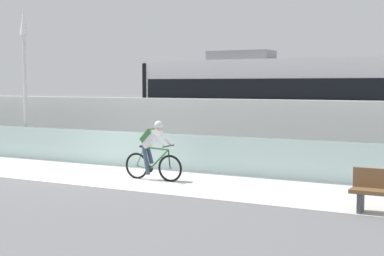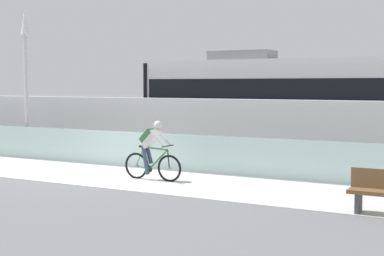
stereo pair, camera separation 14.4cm
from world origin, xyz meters
TOP-DOWN VIEW (x-y plane):
  - ground_plane at (0.00, 0.00)m, footprint 200.00×200.00m
  - bike_path_deck at (0.00, 0.00)m, footprint 32.00×3.20m
  - glass_parapet at (0.00, 1.85)m, footprint 32.00×0.05m
  - concrete_barrier_wall at (0.00, 3.65)m, footprint 32.00×0.36m
  - tram_rail_near at (0.00, 6.13)m, footprint 32.00×0.08m
  - tram_rail_far at (0.00, 7.57)m, footprint 32.00×0.08m
  - tram at (3.64, 6.85)m, footprint 11.06×2.54m
  - cyclist_on_bike at (2.07, -0.00)m, footprint 1.77×0.58m
  - lamp_post_antenna at (-4.57, 2.15)m, footprint 0.28×0.28m

SIDE VIEW (x-z plane):
  - ground_plane at x=0.00m, z-range 0.00..0.00m
  - tram_rail_near at x=0.00m, z-range 0.00..0.01m
  - tram_rail_far at x=0.00m, z-range 0.00..0.01m
  - bike_path_deck at x=0.00m, z-range 0.00..0.01m
  - glass_parapet at x=0.00m, z-range 0.00..1.09m
  - cyclist_on_bike at x=2.07m, z-range -0.01..1.60m
  - concrete_barrier_wall at x=0.00m, z-range 0.00..2.11m
  - tram at x=3.64m, z-range -0.01..3.80m
  - lamp_post_antenna at x=-4.57m, z-range 0.69..5.89m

